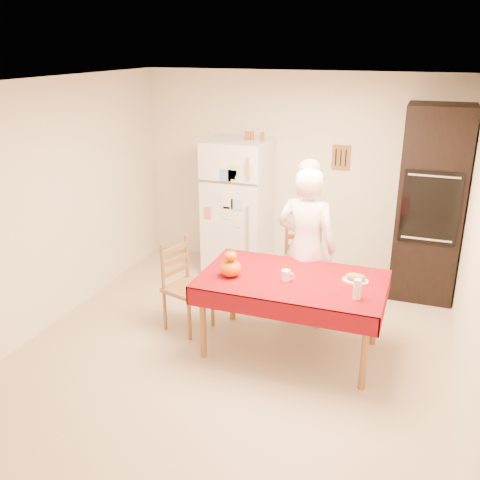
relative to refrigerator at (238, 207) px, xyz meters
The scene contains 17 objects.
floor 2.16m from the refrigerator, 70.93° to the right, with size 4.50×4.50×0.00m, color tan.
room_shell 2.13m from the refrigerator, 70.89° to the right, with size 4.02×4.52×2.51m.
refrigerator is the anchor object (origin of this frame).
oven_cabinet 2.29m from the refrigerator, ahead, with size 0.70×0.62×2.20m.
dining_table 2.04m from the refrigerator, 55.61° to the right, with size 1.70×1.00×0.76m.
chair_far 1.41m from the refrigerator, 38.75° to the right, with size 0.53×0.52×0.95m.
chair_left 1.63m from the refrigerator, 90.50° to the right, with size 0.51×0.52×0.95m.
seated_woman 1.58m from the refrigerator, 44.03° to the right, with size 0.62×0.41×1.70m, color white.
coffee_mug 2.07m from the refrigerator, 57.69° to the right, with size 0.08×0.08×0.10m, color white.
pumpkin_lower 1.92m from the refrigerator, 71.96° to the right, with size 0.21×0.21×0.15m, color #C65704.
pumpkin_upper 1.92m from the refrigerator, 71.96° to the right, with size 0.12×0.12×0.09m, color #DB4A05.
wine_glass 2.59m from the refrigerator, 47.05° to the right, with size 0.07×0.07×0.18m, color white.
bread_plate 2.31m from the refrigerator, 42.42° to the right, with size 0.24×0.24×0.02m, color white.
bread_loaf 2.31m from the refrigerator, 42.42° to the right, with size 0.18×0.10×0.06m, color #99764B.
spice_jar_left 0.91m from the refrigerator, 26.86° to the left, with size 0.05×0.05×0.10m, color brown.
spice_jar_mid 0.92m from the refrigerator, 17.10° to the left, with size 0.05×0.05×0.10m, color brown.
spice_jar_right 0.95m from the refrigerator, ahead, with size 0.05×0.05×0.10m, color #92511A.
Camera 1 is at (1.57, -4.20, 2.81)m, focal length 40.00 mm.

